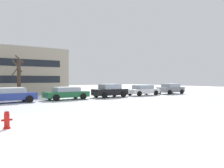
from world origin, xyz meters
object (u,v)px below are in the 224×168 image
Objects in this scene: parked_car_green at (66,93)px; parked_car_gray at (171,89)px; parked_car_black at (110,91)px; parked_car_blue at (11,95)px; fire_hydrant at (7,119)px; parked_car_white at (143,90)px.

parked_car_green is 1.11× the size of parked_car_gray.
parked_car_black is at bearing -1.56° from parked_car_green.
parked_car_blue is 0.96× the size of parked_car_green.
parked_car_gray is at bearing -0.59° from parked_car_blue.
parked_car_gray reaches higher than parked_car_blue.
parked_car_white is (18.32, 11.16, 0.30)m from fire_hydrant.
parked_car_green is (7.72, 11.19, 0.28)m from fire_hydrant.
parked_car_blue is 1.07× the size of parked_car_black.
parked_car_white is at bearing 179.30° from parked_car_gray.
parked_car_green is (5.30, -0.12, -0.02)m from parked_car_blue.
parked_car_green is at bearing 55.40° from fire_hydrant.
parked_car_gray reaches higher than parked_car_white.
parked_car_white reaches higher than parked_car_green.
fire_hydrant is at bearing -148.66° from parked_car_white.
parked_car_green is at bearing 178.44° from parked_car_black.
fire_hydrant is 26.10m from parked_car_gray.
parked_car_gray is (5.30, -0.07, 0.06)m from parked_car_white.
parked_car_blue is at bearing 179.41° from parked_car_gray.
parked_car_black is 5.30m from parked_car_white.
parked_car_green is 5.30m from parked_car_black.
parked_car_green reaches higher than fire_hydrant.
fire_hydrant is 0.18× the size of parked_car_white.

